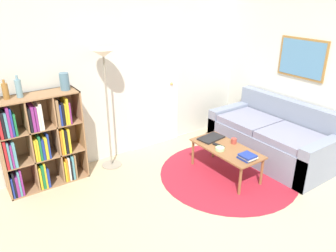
{
  "coord_description": "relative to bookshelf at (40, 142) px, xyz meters",
  "views": [
    {
      "loc": [
        -2.13,
        -1.49,
        2.37
      ],
      "look_at": [
        -0.09,
        1.43,
        0.85
      ],
      "focal_mm": 35.0,
      "sensor_mm": 36.0,
      "label": 1
    }
  ],
  "objects": [
    {
      "name": "bookshelf",
      "position": [
        0.0,
        0.0,
        0.0
      ],
      "size": [
        0.98,
        0.34,
        1.2
      ],
      "color": "#936B47",
      "rests_on": "ground_plane"
    },
    {
      "name": "couch",
      "position": [
        3.02,
        -1.19,
        -0.3
      ],
      "size": [
        0.89,
        1.79,
        0.84
      ],
      "color": "gray",
      "rests_on": "ground_plane"
    },
    {
      "name": "laptop",
      "position": [
        2.1,
        -0.83,
        -0.18
      ],
      "size": [
        0.38,
        0.26,
        0.02
      ],
      "color": "black",
      "rests_on": "coffee_table"
    },
    {
      "name": "rug",
      "position": [
        2.11,
        -1.19,
        -0.59
      ],
      "size": [
        1.86,
        1.86,
        0.01
      ],
      "color": "maroon",
      "rests_on": "ground_plane"
    },
    {
      "name": "wall_right",
      "position": [
        3.45,
        -1.11,
        0.71
      ],
      "size": [
        0.08,
        5.6,
        2.6
      ],
      "color": "silver",
      "rests_on": "ground_plane"
    },
    {
      "name": "vase_on_shelf",
      "position": [
        0.4,
        0.0,
        0.71
      ],
      "size": [
        0.11,
        0.11,
        0.21
      ],
      "color": "slate",
      "rests_on": "bookshelf"
    },
    {
      "name": "bottle_right",
      "position": [
        -0.13,
        0.01,
        0.71
      ],
      "size": [
        0.07,
        0.07,
        0.26
      ],
      "color": "#6B93A3",
      "rests_on": "bookshelf"
    },
    {
      "name": "bowl",
      "position": [
        1.95,
        -1.16,
        -0.17
      ],
      "size": [
        0.12,
        0.12,
        0.04
      ],
      "color": "#9ED193",
      "rests_on": "coffee_table"
    },
    {
      "name": "remote",
      "position": [
        2.02,
        -1.07,
        -0.18
      ],
      "size": [
        0.07,
        0.18,
        0.02
      ],
      "color": "black",
      "rests_on": "coffee_table"
    },
    {
      "name": "floor_lamp",
      "position": [
        0.91,
        -0.06,
        0.8
      ],
      "size": [
        0.32,
        0.32,
        1.66
      ],
      "color": "gray",
      "rests_on": "ground_plane"
    },
    {
      "name": "ground_plane",
      "position": [
        1.34,
        -2.41,
        -0.59
      ],
      "size": [
        14.0,
        14.0,
        0.0
      ],
      "primitive_type": "plane",
      "color": "tan"
    },
    {
      "name": "coffee_table",
      "position": [
        2.08,
        -1.16,
        -0.24
      ],
      "size": [
        0.47,
        0.99,
        0.4
      ],
      "color": "brown",
      "rests_on": "ground_plane"
    },
    {
      "name": "cup",
      "position": [
        2.25,
        -1.12,
        -0.16
      ],
      "size": [
        0.08,
        0.08,
        0.07
      ],
      "color": "#A33D33",
      "rests_on": "coffee_table"
    },
    {
      "name": "bottle_middle",
      "position": [
        -0.27,
        0.03,
        0.7
      ],
      "size": [
        0.07,
        0.07,
        0.23
      ],
      "color": "olive",
      "rests_on": "bookshelf"
    },
    {
      "name": "wall_back",
      "position": [
        1.36,
        0.22,
        0.69
      ],
      "size": [
        7.16,
        0.11,
        2.6
      ],
      "color": "silver",
      "rests_on": "ground_plane"
    },
    {
      "name": "book_stack_on_table",
      "position": [
        2.06,
        -1.54,
        -0.16
      ],
      "size": [
        0.18,
        0.19,
        0.07
      ],
      "color": "navy",
      "rests_on": "coffee_table"
    }
  ]
}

